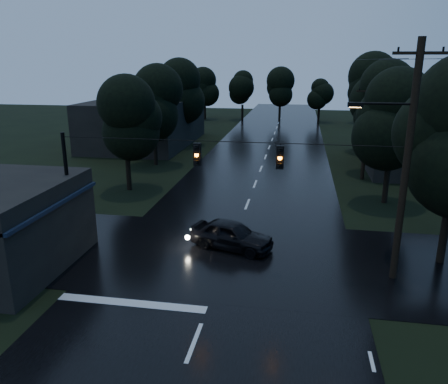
% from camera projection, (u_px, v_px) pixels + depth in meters
% --- Properties ---
extents(main_road, '(12.00, 120.00, 0.02)m').
position_uv_depth(main_road, '(261.00, 169.00, 38.29)').
color(main_road, black).
rests_on(main_road, ground).
extents(cross_street, '(60.00, 9.00, 0.02)m').
position_uv_depth(cross_street, '(228.00, 255.00, 21.31)').
color(cross_street, black).
rests_on(cross_street, ground).
extents(building_far_right, '(10.00, 14.00, 4.40)m').
position_uv_depth(building_far_right, '(421.00, 141.00, 39.15)').
color(building_far_right, black).
rests_on(building_far_right, ground).
extents(building_far_left, '(10.00, 16.00, 5.00)m').
position_uv_depth(building_far_left, '(146.00, 122.00, 49.29)').
color(building_far_left, black).
rests_on(building_far_left, ground).
extents(utility_pole_main, '(3.50, 0.30, 10.00)m').
position_uv_depth(utility_pole_main, '(405.00, 160.00, 17.64)').
color(utility_pole_main, black).
rests_on(utility_pole_main, ground).
extents(utility_pole_far, '(2.00, 0.30, 7.50)m').
position_uv_depth(utility_pole_far, '(366.00, 131.00, 33.93)').
color(utility_pole_far, black).
rests_on(utility_pole_far, ground).
extents(anchor_pole_left, '(0.18, 0.18, 6.00)m').
position_uv_depth(anchor_pole_left, '(69.00, 195.00, 20.72)').
color(anchor_pole_left, black).
rests_on(anchor_pole_left, ground).
extents(span_signals, '(15.00, 0.37, 1.12)m').
position_uv_depth(span_signals, '(237.00, 155.00, 18.75)').
color(span_signals, black).
rests_on(span_signals, ground).
extents(tree_left_a, '(3.92, 3.92, 8.26)m').
position_uv_depth(tree_left_a, '(125.00, 118.00, 30.70)').
color(tree_left_a, black).
rests_on(tree_left_a, ground).
extents(tree_left_b, '(4.20, 4.20, 8.85)m').
position_uv_depth(tree_left_b, '(153.00, 102.00, 38.23)').
color(tree_left_b, black).
rests_on(tree_left_b, ground).
extents(tree_left_c, '(4.48, 4.48, 9.44)m').
position_uv_depth(tree_left_c, '(177.00, 91.00, 47.66)').
color(tree_left_c, black).
rests_on(tree_left_c, ground).
extents(tree_right_a, '(4.20, 4.20, 8.85)m').
position_uv_depth(tree_right_a, '(393.00, 118.00, 27.66)').
color(tree_right_a, black).
rests_on(tree_right_a, ground).
extents(tree_right_b, '(4.48, 4.48, 9.44)m').
position_uv_depth(tree_right_b, '(382.00, 101.00, 35.00)').
color(tree_right_b, black).
rests_on(tree_right_b, ground).
extents(tree_right_c, '(4.76, 4.76, 10.03)m').
position_uv_depth(tree_right_c, '(372.00, 89.00, 44.23)').
color(tree_right_c, black).
rests_on(tree_right_c, ground).
extents(car, '(4.56, 2.88, 1.45)m').
position_uv_depth(car, '(231.00, 235.00, 21.94)').
color(car, black).
rests_on(car, ground).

